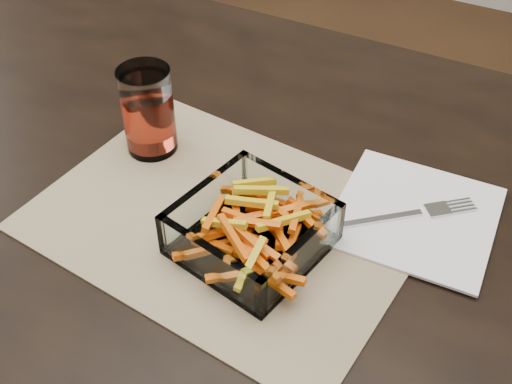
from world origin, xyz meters
TOP-DOWN VIEW (x-y plane):
  - dining_table at (0.00, 0.00)m, footprint 1.60×0.90m
  - placemat at (0.01, -0.05)m, footprint 0.48×0.37m
  - glass_bowl at (0.06, -0.08)m, footprint 0.18×0.18m
  - tumbler at (-0.15, 0.03)m, footprint 0.07×0.07m
  - napkin at (0.22, 0.06)m, footprint 0.20×0.20m
  - fork at (0.22, 0.06)m, footprint 0.14×0.12m

SIDE VIEW (x-z plane):
  - dining_table at x=0.00m, z-range 0.29..1.04m
  - placemat at x=0.01m, z-range 0.75..0.75m
  - napkin at x=0.22m, z-range 0.75..0.76m
  - fork at x=0.22m, z-range 0.76..0.76m
  - glass_bowl at x=0.06m, z-range 0.75..0.81m
  - tumbler at x=-0.15m, z-range 0.75..0.87m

